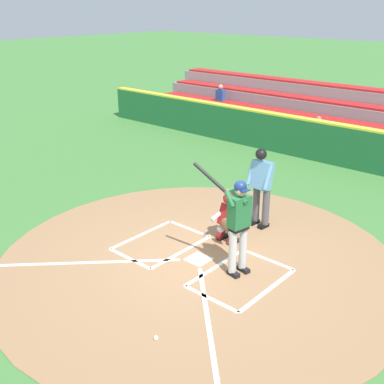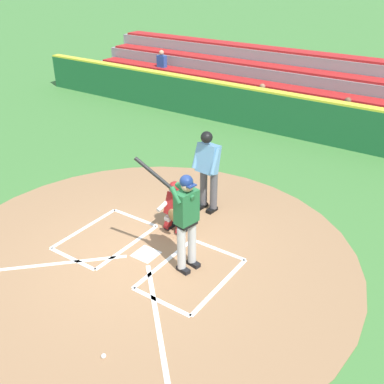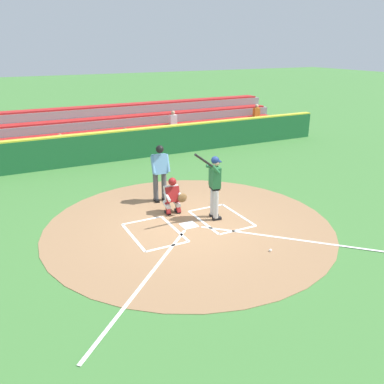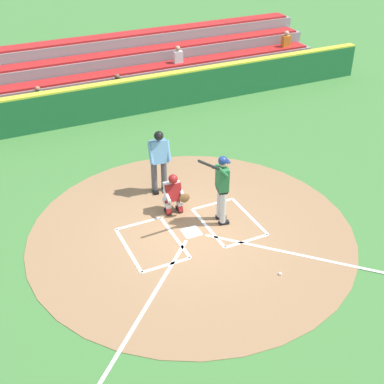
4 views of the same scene
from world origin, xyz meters
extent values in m
plane|color=#427A38|center=(0.00, 0.00, 0.00)|extent=(120.00, 120.00, 0.00)
cylinder|color=#99704C|center=(0.00, 0.00, 0.01)|extent=(8.00, 8.00, 0.01)
cube|color=white|center=(0.00, 0.00, 0.01)|extent=(0.44, 0.44, 0.01)
cube|color=white|center=(-1.05, -0.90, 0.01)|extent=(1.20, 0.08, 0.01)
cube|color=white|center=(-1.05, 0.90, 0.01)|extent=(1.20, 0.08, 0.01)
cube|color=white|center=(-0.45, 0.00, 0.01)|extent=(0.08, 1.80, 0.01)
cube|color=white|center=(-1.65, 0.00, 0.01)|extent=(0.08, 1.80, 0.01)
cube|color=white|center=(1.05, -0.90, 0.01)|extent=(1.20, 0.08, 0.01)
cube|color=white|center=(1.05, 0.90, 0.01)|extent=(1.20, 0.08, 0.01)
cube|color=white|center=(0.45, 0.00, 0.01)|extent=(0.08, 1.80, 0.01)
cube|color=white|center=(1.65, 0.00, 0.01)|extent=(0.08, 1.80, 0.01)
cube|color=white|center=(2.10, 2.10, 0.01)|extent=(3.73, 3.73, 0.01)
cube|color=white|center=(-2.10, 2.10, 0.01)|extent=(3.73, 3.73, 0.01)
cylinder|color=#BCBCBC|center=(-0.90, -0.23, 0.50)|extent=(0.15, 0.15, 0.84)
cube|color=black|center=(-0.94, -0.22, 0.04)|extent=(0.28, 0.17, 0.09)
cylinder|color=#BCBCBC|center=(-0.85, 0.02, 0.50)|extent=(0.15, 0.15, 0.84)
cube|color=black|center=(-0.89, 0.03, 0.04)|extent=(0.28, 0.17, 0.09)
cube|color=black|center=(-0.88, -0.10, 0.97)|extent=(0.28, 0.38, 0.10)
cube|color=#236638|center=(-0.88, -0.10, 1.28)|extent=(0.31, 0.44, 0.60)
sphere|color=tan|center=(-0.90, -0.10, 1.69)|extent=(0.21, 0.21, 0.21)
sphere|color=navy|center=(-0.88, -0.10, 1.76)|extent=(0.23, 0.23, 0.23)
cube|color=navy|center=(-0.98, -0.08, 1.73)|extent=(0.14, 0.19, 0.02)
cylinder|color=#236638|center=(-0.83, -0.13, 1.56)|extent=(0.44, 0.17, 0.21)
cylinder|color=#236638|center=(-0.79, 0.08, 1.56)|extent=(0.28, 0.14, 0.29)
cylinder|color=black|center=(-0.41, 0.14, 1.86)|extent=(0.72, 0.24, 0.53)
cylinder|color=black|center=(-0.74, 0.05, 1.62)|extent=(0.09, 0.09, 0.08)
cube|color=black|center=(-0.13, -1.01, 0.04)|extent=(0.14, 0.27, 0.09)
cube|color=maroon|center=(-0.12, -0.97, 0.20)|extent=(0.14, 0.25, 0.37)
cylinder|color=silver|center=(-0.13, -1.07, 0.28)|extent=(0.17, 0.37, 0.21)
cube|color=black|center=(0.19, -1.03, 0.04)|extent=(0.14, 0.27, 0.09)
cube|color=maroon|center=(0.20, -0.99, 0.20)|extent=(0.14, 0.25, 0.37)
cylinder|color=silver|center=(0.19, -1.09, 0.28)|extent=(0.17, 0.37, 0.21)
cube|color=silver|center=(0.03, -1.09, 0.62)|extent=(0.42, 0.38, 0.52)
cube|color=maroon|center=(0.04, -0.98, 0.62)|extent=(0.43, 0.24, 0.46)
sphere|color=tan|center=(0.03, -1.02, 0.99)|extent=(0.21, 0.21, 0.21)
sphere|color=maroon|center=(0.04, -1.00, 1.01)|extent=(0.24, 0.24, 0.24)
cylinder|color=silver|center=(-0.16, -0.91, 0.60)|extent=(0.12, 0.45, 0.20)
cylinder|color=silver|center=(0.24, -0.93, 0.60)|extent=(0.12, 0.45, 0.20)
ellipsoid|color=brown|center=(-0.15, -0.71, 0.57)|extent=(0.29, 0.12, 0.28)
cylinder|color=#4C4C51|center=(-0.18, -2.13, 0.51)|extent=(0.16, 0.16, 0.86)
cube|color=black|center=(-0.17, -2.08, 0.04)|extent=(0.15, 0.29, 0.09)
cylinder|color=#4C4C51|center=(0.10, -2.15, 0.51)|extent=(0.16, 0.16, 0.86)
cube|color=black|center=(0.11, -2.10, 0.04)|extent=(0.15, 0.29, 0.09)
cube|color=#5B8EB7|center=(-0.03, -2.10, 1.25)|extent=(0.47, 0.40, 0.66)
sphere|color=#9E7051|center=(-0.03, -2.06, 1.72)|extent=(0.22, 0.22, 0.22)
sphere|color=black|center=(-0.03, -2.04, 1.74)|extent=(0.25, 0.25, 0.25)
cylinder|color=#5B8EB7|center=(-0.26, -2.00, 1.28)|extent=(0.13, 0.29, 0.56)
cylinder|color=#5B8EB7|center=(0.21, -2.04, 1.28)|extent=(0.13, 0.29, 0.56)
sphere|color=white|center=(-1.10, 2.27, 0.04)|extent=(0.07, 0.07, 0.07)
cube|color=#1E6033|center=(0.00, -7.50, 0.62)|extent=(22.00, 0.36, 1.25)
cube|color=yellow|center=(0.00, -7.50, 1.28)|extent=(22.00, 0.32, 0.06)
cube|color=gray|center=(0.00, -8.53, 0.23)|extent=(20.00, 0.85, 0.45)
cube|color=red|center=(0.00, -8.53, 0.49)|extent=(19.60, 0.72, 0.08)
cube|color=gray|center=(0.00, -9.38, 0.45)|extent=(20.00, 0.85, 0.90)
cube|color=red|center=(0.00, -9.38, 0.94)|extent=(19.60, 0.72, 0.08)
cube|color=#2D844C|center=(1.88, -8.47, 0.76)|extent=(0.36, 0.22, 0.46)
sphere|color=#9E7051|center=(1.88, -8.47, 1.10)|extent=(0.20, 0.20, 0.20)
cube|color=#284C9E|center=(6.80, -9.32, 1.21)|extent=(0.36, 0.22, 0.46)
sphere|color=tan|center=(6.80, -9.32, 1.55)|extent=(0.20, 0.20, 0.20)
camera|label=1|loc=(-5.39, 6.32, 4.77)|focal=44.37mm
camera|label=2|loc=(-4.75, 5.38, 5.11)|focal=42.72mm
camera|label=3|loc=(4.66, 9.29, 4.82)|focal=38.08mm
camera|label=4|loc=(4.51, 9.57, 7.77)|focal=49.67mm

